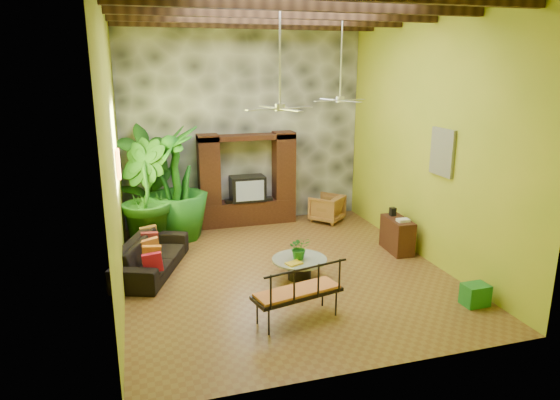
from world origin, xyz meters
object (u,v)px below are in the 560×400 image
object	(u,v)px
ceiling_fan_front	(280,95)
coffee_table	(299,266)
tall_plant_a	(148,181)
green_bin	(475,295)
wicker_armchair	(327,208)
ceiling_fan_back	(340,90)
tall_plant_b	(143,195)
entertainment_center	(247,186)
tall_plant_c	(175,183)
sofa	(151,256)
side_console	(397,235)
iron_bench	(299,290)

from	to	relation	value
ceiling_fan_front	coffee_table	size ratio (longest dim) A/B	1.80
tall_plant_a	green_bin	xyz separation A→B (m)	(5.05, -5.27, -1.12)
wicker_armchair	ceiling_fan_front	bearing A→B (deg)	13.32
ceiling_fan_back	tall_plant_b	size ratio (longest dim) A/B	0.79
entertainment_center	ceiling_fan_front	bearing A→B (deg)	-93.24
ceiling_fan_back	tall_plant_a	xyz separation A→B (m)	(-4.00, 1.76, -2.10)
entertainment_center	tall_plant_b	world-z (taller)	tall_plant_b
tall_plant_c	green_bin	distance (m)	6.68
green_bin	coffee_table	bearing A→B (deg)	143.23
sofa	green_bin	distance (m)	5.94
tall_plant_a	side_console	distance (m)	5.77
tall_plant_a	tall_plant_b	bearing A→B (deg)	-99.52
ceiling_fan_front	sofa	xyz separation A→B (m)	(-2.29, 1.07, -3.07)
iron_bench	tall_plant_a	bearing A→B (deg)	99.25
sofa	side_console	xyz separation A→B (m)	(5.14, -0.36, 0.04)
entertainment_center	ceiling_fan_back	xyz separation A→B (m)	(1.60, -1.94, 2.44)
tall_plant_b	tall_plant_c	size ratio (longest dim) A/B	0.91
wicker_armchair	coffee_table	distance (m)	3.68
wicker_armchair	tall_plant_a	xyz separation A→B (m)	(-4.39, 0.22, 0.96)
side_console	sofa	bearing A→B (deg)	179.17
tall_plant_a	tall_plant_b	xyz separation A→B (m)	(-0.14, -0.83, -0.12)
coffee_table	ceiling_fan_back	bearing A→B (deg)	49.12
ceiling_fan_front	entertainment_center	bearing A→B (deg)	86.76
entertainment_center	tall_plant_a	bearing A→B (deg)	-175.71
coffee_table	ceiling_fan_front	bearing A→B (deg)	171.19
sofa	wicker_armchair	world-z (taller)	wicker_armchair
entertainment_center	iron_bench	xyz separation A→B (m)	(-0.37, -5.16, -0.42)
side_console	tall_plant_c	bearing A→B (deg)	156.81
sofa	tall_plant_c	xyz separation A→B (m)	(0.67, 1.85, 0.97)
ceiling_fan_front	ceiling_fan_back	xyz separation A→B (m)	(1.80, 1.60, 0.00)
ceiling_fan_front	tall_plant_b	distance (m)	4.09
side_console	tall_plant_b	bearing A→B (deg)	163.89
sofa	iron_bench	bearing A→B (deg)	-120.59
ceiling_fan_front	tall_plant_c	world-z (taller)	ceiling_fan_front
tall_plant_c	coffee_table	world-z (taller)	tall_plant_c
tall_plant_c	coffee_table	distance (m)	3.73
entertainment_center	tall_plant_c	world-z (taller)	tall_plant_c
ceiling_fan_back	entertainment_center	bearing A→B (deg)	129.57
sofa	tall_plant_a	size ratio (longest dim) A/B	0.86
side_console	green_bin	xyz separation A→B (m)	(0.00, -2.63, -0.18)
ceiling_fan_front	tall_plant_c	distance (m)	3.95
wicker_armchair	tall_plant_b	world-z (taller)	tall_plant_b
ceiling_fan_front	sofa	size ratio (longest dim) A/B	0.83
sofa	tall_plant_a	xyz separation A→B (m)	(0.09, 2.28, 0.97)
ceiling_fan_back	side_console	size ratio (longest dim) A/B	2.05
ceiling_fan_front	wicker_armchair	bearing A→B (deg)	55.08
entertainment_center	green_bin	bearing A→B (deg)	-64.07
ceiling_fan_back	coffee_table	world-z (taller)	ceiling_fan_back
tall_plant_c	iron_bench	size ratio (longest dim) A/B	1.73
wicker_armchair	tall_plant_a	size ratio (longest dim) A/B	0.29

